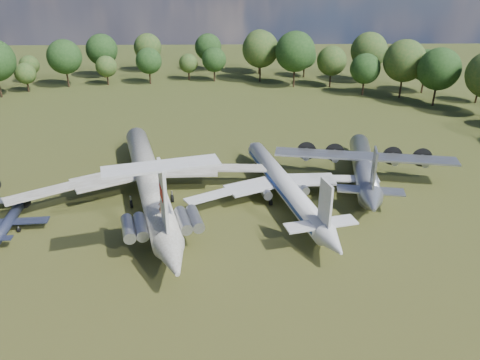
{
  "coord_description": "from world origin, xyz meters",
  "views": [
    {
      "loc": [
        10.54,
        -63.68,
        34.45
      ],
      "look_at": [
        12.01,
        -1.56,
        5.0
      ],
      "focal_mm": 35.0,
      "sensor_mm": 36.0,
      "label": 1
    }
  ],
  "objects_px": {
    "il62_airliner": "(149,183)",
    "tu104_jet": "(284,188)",
    "an12_transport": "(364,170)",
    "small_prop_west": "(8,225)",
    "person_on_il62": "(161,207)"
  },
  "relations": [
    {
      "from": "il62_airliner",
      "to": "an12_transport",
      "type": "distance_m",
      "value": 35.67
    },
    {
      "from": "person_on_il62",
      "to": "small_prop_west",
      "type": "bearing_deg",
      "value": -16.33
    },
    {
      "from": "an12_transport",
      "to": "small_prop_west",
      "type": "height_order",
      "value": "an12_transport"
    },
    {
      "from": "tu104_jet",
      "to": "an12_transport",
      "type": "relative_size",
      "value": 1.24
    },
    {
      "from": "il62_airliner",
      "to": "tu104_jet",
      "type": "distance_m",
      "value": 21.11
    },
    {
      "from": "il62_airliner",
      "to": "tu104_jet",
      "type": "xyz_separation_m",
      "value": [
        21.08,
        -1.11,
        -0.58
      ]
    },
    {
      "from": "tu104_jet",
      "to": "an12_transport",
      "type": "xyz_separation_m",
      "value": [
        14.18,
        6.5,
        0.12
      ]
    },
    {
      "from": "il62_airliner",
      "to": "an12_transport",
      "type": "relative_size",
      "value": 1.62
    },
    {
      "from": "tu104_jet",
      "to": "small_prop_west",
      "type": "bearing_deg",
      "value": 178.39
    },
    {
      "from": "person_on_il62",
      "to": "il62_airliner",
      "type": "bearing_deg",
      "value": -78.29
    },
    {
      "from": "tu104_jet",
      "to": "an12_transport",
      "type": "distance_m",
      "value": 15.6
    },
    {
      "from": "il62_airliner",
      "to": "tu104_jet",
      "type": "height_order",
      "value": "il62_airliner"
    },
    {
      "from": "an12_transport",
      "to": "person_on_il62",
      "type": "bearing_deg",
      "value": -137.38
    },
    {
      "from": "person_on_il62",
      "to": "tu104_jet",
      "type": "bearing_deg",
      "value": -145.79
    },
    {
      "from": "il62_airliner",
      "to": "an12_transport",
      "type": "bearing_deg",
      "value": -6.73
    }
  ]
}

